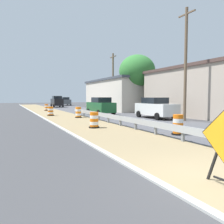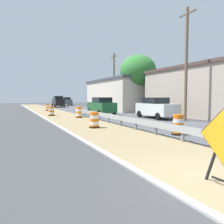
{
  "view_description": "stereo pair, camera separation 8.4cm",
  "coord_description": "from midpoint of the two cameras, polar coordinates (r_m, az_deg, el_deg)",
  "views": [
    {
      "loc": [
        -4.4,
        -3.41,
        1.97
      ],
      "look_at": [
        0.81,
        7.54,
        1.16
      ],
      "focal_mm": 35.72,
      "sensor_mm": 36.0,
      "label": 1
    },
    {
      "loc": [
        -4.32,
        -3.44,
        1.97
      ],
      "look_at": [
        0.81,
        7.54,
        1.16
      ],
      "focal_mm": 35.72,
      "sensor_mm": 36.0,
      "label": 2
    }
  ],
  "objects": [
    {
      "name": "utility_pole_mid",
      "position": [
        32.21,
        0.18,
        7.89
      ],
      "size": [
        0.24,
        1.8,
        8.21
      ],
      "color": "brown",
      "rests_on": "ground"
    },
    {
      "name": "traffic_barrel_farther",
      "position": [
        33.85,
        -16.48,
        1.04
      ],
      "size": [
        0.66,
        0.66,
        0.95
      ],
      "color": "orange",
      "rests_on": "ground"
    },
    {
      "name": "traffic_barrel_nearest",
      "position": [
        12.19,
        16.35,
        -3.36
      ],
      "size": [
        0.66,
        0.66,
        1.07
      ],
      "color": "orange",
      "rests_on": "ground"
    },
    {
      "name": "car_trailing_near_lane",
      "position": [
        21.22,
        10.98,
        1.05
      ],
      "size": [
        2.13,
        4.7,
        1.94
      ],
      "rotation": [
        0.0,
        0.0,
        -1.59
      ],
      "color": "silver",
      "rests_on": "ground"
    },
    {
      "name": "roadside_shop_near",
      "position": [
        25.04,
        23.68,
        4.83
      ],
      "size": [
        7.65,
        13.61,
        5.09
      ],
      "color": "#AD9E8E",
      "rests_on": "ground"
    },
    {
      "name": "utility_pole_near",
      "position": [
        19.54,
        18.2,
        11.8
      ],
      "size": [
        0.24,
        1.8,
        9.18
      ],
      "color": "brown",
      "rests_on": "ground"
    },
    {
      "name": "tree_roadside",
      "position": [
        30.02,
        6.37,
        10.32
      ],
      "size": [
        4.76,
        4.76,
        7.54
      ],
      "color": "#4C3D2D",
      "rests_on": "ground"
    },
    {
      "name": "car_lead_far_lane",
      "position": [
        45.73,
        -13.98,
        2.61
      ],
      "size": [
        2.05,
        4.57,
        2.21
      ],
      "rotation": [
        0.0,
        0.0,
        1.55
      ],
      "color": "black",
      "rests_on": "ground"
    },
    {
      "name": "traffic_barrel_close",
      "position": [
        14.35,
        -4.76,
        -2.26
      ],
      "size": [
        0.69,
        0.69,
        1.02
      ],
      "color": "orange",
      "rests_on": "ground"
    },
    {
      "name": "traffic_barrel_mid",
      "position": [
        21.62,
        -8.72,
        -0.23
      ],
      "size": [
        0.66,
        0.66,
        1.03
      ],
      "color": "orange",
      "rests_on": "ground"
    },
    {
      "name": "traffic_barrel_far",
      "position": [
        24.58,
        -15.55,
        0.09
      ],
      "size": [
        0.71,
        0.71,
        0.97
      ],
      "color": "orange",
      "rests_on": "ground"
    },
    {
      "name": "car_mid_far_lane",
      "position": [
        54.66,
        -11.91,
        2.7
      ],
      "size": [
        2.11,
        4.84,
        1.97
      ],
      "rotation": [
        0.0,
        0.0,
        -1.6
      ],
      "color": "#4C5156",
      "rests_on": "ground"
    },
    {
      "name": "curb_near_edge",
      "position": [
        5.0,
        15.92,
        -19.53
      ],
      "size": [
        0.2,
        120.0,
        0.11
      ],
      "primitive_type": "cube",
      "color": "#ADADA8",
      "rests_on": "ground"
    },
    {
      "name": "roadside_shop_far",
      "position": [
        35.63,
        3.41,
        4.45
      ],
      "size": [
        8.9,
        14.17,
        4.72
      ],
      "color": "beige",
      "rests_on": "ground"
    },
    {
      "name": "ground_plane",
      "position": [
        5.88,
        25.86,
        -16.15
      ],
      "size": [
        160.0,
        160.0,
        0.0
      ],
      "primitive_type": "plane",
      "color": "#3D3D3F"
    },
    {
      "name": "car_lead_near_lane",
      "position": [
        25.03,
        -3.02,
        1.54
      ],
      "size": [
        2.06,
        4.47,
        1.95
      ],
      "rotation": [
        0.0,
        0.0,
        1.6
      ],
      "color": "#195128",
      "rests_on": "ground"
    }
  ]
}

